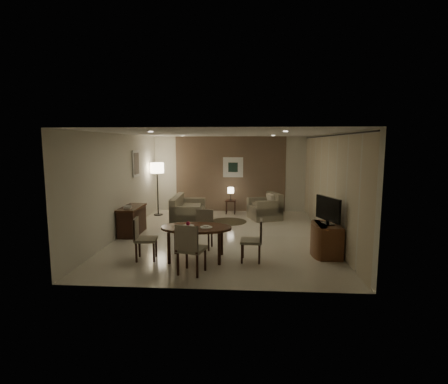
# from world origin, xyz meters

# --- Properties ---
(room_shell) EXTENTS (5.50, 7.00, 2.70)m
(room_shell) POSITION_xyz_m (0.00, 0.40, 1.35)
(room_shell) COLOR beige
(room_shell) RESTS_ON ground
(taupe_accent) EXTENTS (3.96, 0.03, 2.70)m
(taupe_accent) POSITION_xyz_m (0.00, 3.48, 1.35)
(taupe_accent) COLOR brown
(taupe_accent) RESTS_ON wall_back
(curtain_wall) EXTENTS (0.08, 6.70, 2.58)m
(curtain_wall) POSITION_xyz_m (2.68, 0.00, 1.32)
(curtain_wall) COLOR beige
(curtain_wall) RESTS_ON wall_right
(curtain_rod) EXTENTS (0.03, 6.80, 0.03)m
(curtain_rod) POSITION_xyz_m (2.68, 0.00, 2.64)
(curtain_rod) COLOR black
(curtain_rod) RESTS_ON wall_right
(art_back_frame) EXTENTS (0.72, 0.03, 0.72)m
(art_back_frame) POSITION_xyz_m (0.10, 3.46, 1.60)
(art_back_frame) COLOR silver
(art_back_frame) RESTS_ON wall_back
(art_back_canvas) EXTENTS (0.34, 0.01, 0.34)m
(art_back_canvas) POSITION_xyz_m (0.10, 3.44, 1.60)
(art_back_canvas) COLOR black
(art_back_canvas) RESTS_ON wall_back
(art_left_frame) EXTENTS (0.03, 0.60, 0.80)m
(art_left_frame) POSITION_xyz_m (-2.72, 1.20, 1.85)
(art_left_frame) COLOR silver
(art_left_frame) RESTS_ON wall_left
(art_left_canvas) EXTENTS (0.01, 0.46, 0.64)m
(art_left_canvas) POSITION_xyz_m (-2.71, 1.20, 1.85)
(art_left_canvas) COLOR gray
(art_left_canvas) RESTS_ON wall_left
(downlight_nl) EXTENTS (0.10, 0.10, 0.01)m
(downlight_nl) POSITION_xyz_m (-1.40, -1.80, 2.69)
(downlight_nl) COLOR white
(downlight_nl) RESTS_ON ceiling
(downlight_nr) EXTENTS (0.10, 0.10, 0.01)m
(downlight_nr) POSITION_xyz_m (1.40, -1.80, 2.69)
(downlight_nr) COLOR white
(downlight_nr) RESTS_ON ceiling
(downlight_fl) EXTENTS (0.10, 0.10, 0.01)m
(downlight_fl) POSITION_xyz_m (-1.40, 1.80, 2.69)
(downlight_fl) COLOR white
(downlight_fl) RESTS_ON ceiling
(downlight_fr) EXTENTS (0.10, 0.10, 0.01)m
(downlight_fr) POSITION_xyz_m (1.40, 1.80, 2.69)
(downlight_fr) COLOR white
(downlight_fr) RESTS_ON ceiling
(console_desk) EXTENTS (0.48, 1.20, 0.75)m
(console_desk) POSITION_xyz_m (-2.49, 0.00, 0.38)
(console_desk) COLOR #432215
(console_desk) RESTS_ON floor
(telephone) EXTENTS (0.20, 0.14, 0.09)m
(telephone) POSITION_xyz_m (-2.49, -0.30, 0.80)
(telephone) COLOR white
(telephone) RESTS_ON console_desk
(tv_cabinet) EXTENTS (0.48, 0.90, 0.70)m
(tv_cabinet) POSITION_xyz_m (2.40, -1.50, 0.35)
(tv_cabinet) COLOR brown
(tv_cabinet) RESTS_ON floor
(flat_tv) EXTENTS (0.36, 0.85, 0.60)m
(flat_tv) POSITION_xyz_m (2.38, -1.50, 1.02)
(flat_tv) COLOR black
(flat_tv) RESTS_ON tv_cabinet
(dining_table) EXTENTS (1.50, 0.94, 0.70)m
(dining_table) POSITION_xyz_m (-0.44, -1.96, 0.35)
(dining_table) COLOR #432215
(dining_table) RESTS_ON floor
(chair_near) EXTENTS (0.57, 0.57, 0.97)m
(chair_near) POSITION_xyz_m (-0.40, -2.77, 0.49)
(chair_near) COLOR gray
(chair_near) RESTS_ON floor
(chair_far) EXTENTS (0.48, 0.48, 0.90)m
(chair_far) POSITION_xyz_m (-0.40, -1.19, 0.45)
(chair_far) COLOR gray
(chair_far) RESTS_ON floor
(chair_left) EXTENTS (0.49, 0.49, 0.90)m
(chair_left) POSITION_xyz_m (-1.49, -2.06, 0.45)
(chair_left) COLOR gray
(chair_left) RESTS_ON floor
(chair_right) EXTENTS (0.45, 0.45, 0.88)m
(chair_right) POSITION_xyz_m (0.72, -2.00, 0.44)
(chair_right) COLOR gray
(chair_right) RESTS_ON floor
(plate_a) EXTENTS (0.26, 0.26, 0.02)m
(plate_a) POSITION_xyz_m (-0.62, -1.91, 0.71)
(plate_a) COLOR white
(plate_a) RESTS_ON dining_table
(plate_b) EXTENTS (0.26, 0.26, 0.02)m
(plate_b) POSITION_xyz_m (-0.22, -2.01, 0.71)
(plate_b) COLOR white
(plate_b) RESTS_ON dining_table
(fruit_apple) EXTENTS (0.09, 0.09, 0.09)m
(fruit_apple) POSITION_xyz_m (-0.62, -1.91, 0.76)
(fruit_apple) COLOR #C2163F
(fruit_apple) RESTS_ON plate_a
(napkin) EXTENTS (0.12, 0.08, 0.03)m
(napkin) POSITION_xyz_m (-0.22, -2.01, 0.73)
(napkin) COLOR white
(napkin) RESTS_ON plate_b
(round_rug) EXTENTS (1.14, 1.14, 0.01)m
(round_rug) POSITION_xyz_m (0.04, 1.69, 0.01)
(round_rug) COLOR #3E3322
(round_rug) RESTS_ON floor
(sofa) EXTENTS (1.82, 0.96, 0.84)m
(sofa) POSITION_xyz_m (-1.19, 1.45, 0.42)
(sofa) COLOR gray
(sofa) RESTS_ON floor
(armchair) EXTENTS (1.17, 1.20, 0.85)m
(armchair) POSITION_xyz_m (1.19, 2.16, 0.42)
(armchair) COLOR gray
(armchair) RESTS_ON floor
(side_table) EXTENTS (0.37, 0.37, 0.48)m
(side_table) POSITION_xyz_m (0.04, 2.99, 0.24)
(side_table) COLOR black
(side_table) RESTS_ON floor
(table_lamp) EXTENTS (0.22, 0.22, 0.50)m
(table_lamp) POSITION_xyz_m (0.04, 2.99, 0.73)
(table_lamp) COLOR #FFEAC1
(table_lamp) RESTS_ON side_table
(floor_lamp) EXTENTS (0.46, 0.46, 1.80)m
(floor_lamp) POSITION_xyz_m (-2.44, 2.56, 0.90)
(floor_lamp) COLOR #FFE5B7
(floor_lamp) RESTS_ON floor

